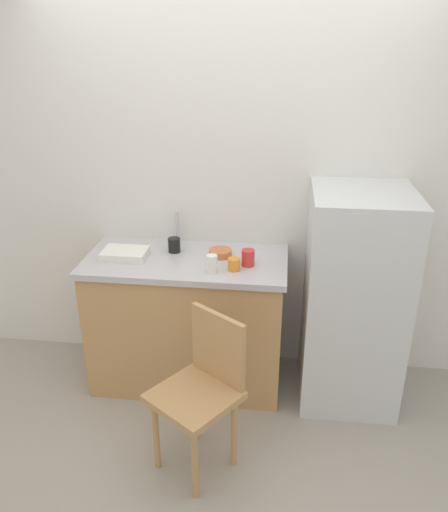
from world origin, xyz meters
The scene contains 13 objects.
ground_plane centered at (0.00, 0.00, 0.00)m, with size 8.00×8.00×0.00m, color #9E998E.
back_wall centered at (0.00, 1.00, 1.26)m, with size 4.80×0.10×2.53m, color silver.
cabinet_base centered at (-0.27, 0.65, 0.43)m, with size 1.24×0.60×0.87m, color tan.
countertop centered at (-0.27, 0.65, 0.89)m, with size 1.28×0.64×0.04m, color #B7B7BC.
faucet centered at (-0.37, 0.90, 1.02)m, with size 0.02×0.02×0.23m, color #B7B7BC.
refrigerator centered at (0.79, 0.63, 0.69)m, with size 0.60×0.64×1.39m, color silver.
chair centered at (-0.05, -0.09, 0.50)m, with size 0.56×0.56×0.89m.
dish_tray centered at (-0.65, 0.62, 0.93)m, with size 0.28×0.20×0.05m, color white.
terracotta_bowl centered at (-0.05, 0.71, 0.93)m, with size 0.15×0.15×0.04m, color #C67042.
cup_white centered at (-0.07, 0.47, 0.96)m, with size 0.07×0.07×0.11m, color white.
cup_red centered at (0.13, 0.59, 0.96)m, with size 0.08×0.08×0.10m, color red.
cup_black centered at (-0.36, 0.74, 0.96)m, with size 0.08×0.08×0.09m, color black.
cup_orange centered at (0.05, 0.51, 0.95)m, with size 0.07×0.07×0.08m, color orange.
Camera 1 is at (0.33, -2.23, 2.21)m, focal length 35.52 mm.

